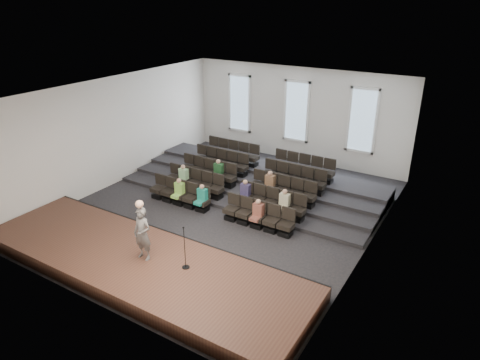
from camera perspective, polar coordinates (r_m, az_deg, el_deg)
name	(u,v)px	position (r m, az deg, el deg)	size (l,w,h in m)	color
ground	(225,209)	(18.10, -2.06, -3.90)	(14.00, 14.00, 0.00)	black
ceiling	(223,91)	(16.42, -2.32, 11.83)	(12.00, 14.00, 0.02)	white
wall_back	(297,115)	(23.02, 7.57, 8.61)	(12.00, 0.04, 5.00)	silver
wall_front	(81,229)	(12.40, -20.41, -6.13)	(12.00, 0.04, 5.00)	silver
wall_left	(116,131)	(20.88, -16.21, 6.34)	(0.04, 14.00, 5.00)	silver
wall_right	(375,185)	(14.88, 17.58, -0.70)	(0.04, 14.00, 5.00)	silver
stage	(139,264)	(14.59, -13.31, -10.80)	(11.80, 3.60, 0.50)	#462B1E
stage_lip	(174,239)	(15.67, -8.82, -7.83)	(11.80, 0.06, 0.52)	black
risers	(261,179)	(20.48, 2.79, 0.07)	(11.80, 4.80, 0.60)	black
seating_rows	(243,182)	(18.99, 0.46, -0.25)	(6.80, 4.70, 1.67)	black
windows	(296,111)	(22.91, 7.53, 9.06)	(8.44, 0.10, 3.24)	white
audience	(229,189)	(17.99, -1.54, -1.21)	(5.45, 2.64, 1.10)	#8DCC51
speaker	(142,234)	(13.92, -12.87, -7.02)	(0.65, 0.43, 1.78)	#53504E
mic_stand	(185,256)	(13.47, -7.33, -9.97)	(0.24, 0.24, 1.46)	black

